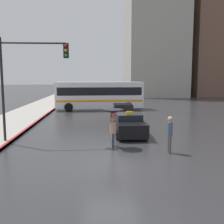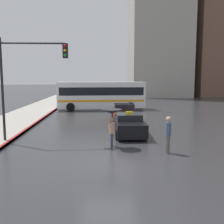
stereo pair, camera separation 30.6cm
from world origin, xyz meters
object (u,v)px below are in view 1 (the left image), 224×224
sedan_red (123,113)px  traffic_light (28,71)px  taxi (129,125)px  city_bus (99,94)px  pedestrian_man (170,132)px  pedestrian_with_umbrella (113,116)px

sedan_red → traffic_light: (-6.06, -7.30, 3.43)m
taxi → traffic_light: 7.08m
traffic_light → city_bus: bearing=75.3°
city_bus → traffic_light: 16.65m
sedan_red → traffic_light: 10.08m
taxi → pedestrian_man: 4.59m
city_bus → pedestrian_with_umbrella: size_ratio=4.99×
traffic_light → sedan_red: bearing=50.3°
pedestrian_man → sedan_red: bearing=-172.7°
pedestrian_man → city_bus: bearing=-170.4°
pedestrian_man → traffic_light: 8.34m
sedan_red → taxi: bearing=88.4°
city_bus → taxi: bearing=-176.2°
pedestrian_man → pedestrian_with_umbrella: bearing=-116.2°
pedestrian_with_umbrella → traffic_light: (-4.63, 1.19, 2.44)m
sedan_red → pedestrian_man: (1.29, -9.81, 0.41)m
pedestrian_with_umbrella → pedestrian_man: size_ratio=1.12×
taxi → traffic_light: bearing=17.1°
taxi → pedestrian_with_umbrella: bearing=67.1°
pedestrian_with_umbrella → traffic_light: 5.37m
taxi → pedestrian_with_umbrella: 3.42m
sedan_red → traffic_light: traffic_light is taller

